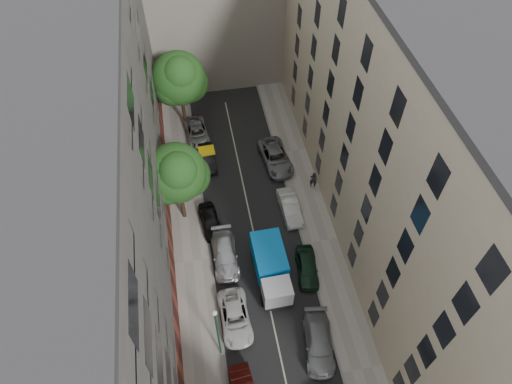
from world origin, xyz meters
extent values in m
plane|color=#4C4C49|center=(0.00, 0.00, 0.00)|extent=(120.00, 120.00, 0.00)
cube|color=black|center=(0.00, 0.00, 0.01)|extent=(8.00, 44.00, 0.02)
cube|color=gray|center=(-5.50, 0.00, 0.07)|extent=(3.00, 44.00, 0.15)
cube|color=gray|center=(5.50, 0.00, 0.07)|extent=(3.00, 44.00, 0.15)
cube|color=#4E4B48|center=(-11.00, 0.00, 10.00)|extent=(8.00, 44.00, 20.00)
cube|color=#BBAB91|center=(11.00, 0.00, 10.00)|extent=(8.00, 44.00, 20.00)
cube|color=black|center=(0.60, -2.68, 0.60)|extent=(2.39, 5.95, 0.33)
cube|color=silver|center=(0.60, -4.76, 1.59)|extent=(2.22, 1.79, 1.86)
cube|color=#0C86F0|center=(0.60, -1.70, 1.75)|extent=(2.47, 3.98, 1.97)
cylinder|color=black|center=(-0.44, -4.76, 0.46)|extent=(0.31, 0.92, 0.92)
cylinder|color=black|center=(1.64, -4.76, 0.46)|extent=(0.31, 0.92, 0.92)
cylinder|color=black|center=(-0.44, -0.93, 0.46)|extent=(0.31, 0.92, 0.92)
cylinder|color=black|center=(1.64, -0.93, 0.46)|extent=(0.31, 0.92, 0.92)
imported|color=silver|center=(-2.80, -5.80, 0.67)|extent=(2.29, 4.83, 1.33)
imported|color=#B6B6BB|center=(-2.80, -0.20, 0.72)|extent=(2.09, 5.02, 1.45)
imported|color=black|center=(-3.60, 3.40, 0.68)|extent=(2.03, 4.14, 1.36)
imported|color=black|center=(-2.97, 11.00, 0.65)|extent=(1.54, 4.02, 1.31)
imported|color=#B5B5BA|center=(-3.60, 14.85, 0.66)|extent=(2.52, 4.87, 1.31)
imported|color=slate|center=(2.86, -8.80, 0.72)|extent=(2.76, 5.23, 1.44)
imported|color=black|center=(3.60, -2.60, 0.69)|extent=(2.14, 4.25, 1.39)
imported|color=silver|center=(3.60, 3.60, 0.70)|extent=(1.67, 4.33, 1.41)
imported|color=slate|center=(3.60, 9.80, 0.75)|extent=(3.01, 5.65, 1.51)
cylinder|color=#382619|center=(-5.76, 4.78, 1.56)|extent=(0.36, 0.36, 2.82)
cylinder|color=#382619|center=(-5.76, 4.78, 3.98)|extent=(0.24, 0.24, 2.01)
sphere|color=#214818|center=(-5.76, 4.78, 5.95)|extent=(4.95, 4.95, 4.95)
sphere|color=#214818|center=(-4.86, 5.18, 4.98)|extent=(3.71, 3.71, 3.71)
sphere|color=#214818|center=(-6.46, 4.28, 5.39)|extent=(3.46, 3.46, 3.46)
sphere|color=#214818|center=(-5.56, 3.98, 7.00)|extent=(3.22, 3.22, 3.22)
cylinder|color=#382619|center=(-4.65, 17.01, 1.57)|extent=(0.36, 0.36, 2.83)
cylinder|color=#382619|center=(-4.65, 17.01, 3.99)|extent=(0.24, 0.24, 2.02)
sphere|color=#214818|center=(-4.65, 17.01, 5.98)|extent=(5.27, 5.27, 5.27)
sphere|color=#214818|center=(-3.75, 17.41, 5.00)|extent=(3.96, 3.96, 3.96)
sphere|color=#214818|center=(-5.35, 16.51, 5.41)|extent=(3.69, 3.69, 3.69)
sphere|color=#214818|center=(-4.45, 16.21, 7.03)|extent=(3.43, 3.43, 3.43)
cylinder|color=#185535|center=(-4.20, -8.02, 3.45)|extent=(0.14, 0.14, 6.61)
sphere|color=silver|center=(-4.20, -8.02, 6.87)|extent=(0.36, 0.36, 0.36)
imported|color=black|center=(6.40, 6.08, 1.09)|extent=(0.79, 0.63, 1.89)
camera|label=1|loc=(-3.85, -20.19, 33.14)|focal=32.00mm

